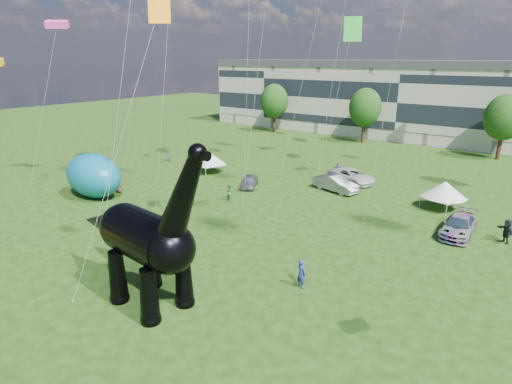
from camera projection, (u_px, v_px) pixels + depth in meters
The scene contains 14 objects.
ground at pixel (170, 311), 23.98m from camera, with size 220.00×220.00×0.00m, color #16330C.
terrace_row at pixel (408, 103), 73.81m from camera, with size 78.00×11.00×12.00m, color beige.
tree_far_left at pixel (274, 98), 79.61m from camera, with size 5.20×5.20×9.44m.
tree_mid_left at pixel (365, 104), 69.21m from camera, with size 5.20×5.20×9.44m.
tree_mid_right at pixel (505, 114), 57.65m from camera, with size 5.20×5.20×9.44m.
dinosaur_sculpture at pixel (142, 238), 24.01m from camera, with size 12.74×3.77×10.38m.
car_silver at pixel (249, 181), 46.63m from camera, with size 1.57×3.91×1.33m, color #A7A7AB.
car_grey at pixel (336, 184), 45.18m from camera, with size 1.76×5.05×1.66m, color gray.
car_white at pixel (352, 176), 48.25m from camera, with size 2.60×5.63×1.57m, color silver.
car_dark at pixel (459, 226), 34.04m from camera, with size 2.19×5.39×1.57m, color #595960.
gazebo_near at pixel (445, 190), 39.54m from camera, with size 5.04×5.04×2.69m.
gazebo_left at pixel (210, 159), 52.12m from camera, with size 4.66×4.66×2.54m.
inflatable_teal at pixel (93, 176), 43.05m from camera, with size 7.09×4.43×4.43m, color #0B688A.
visitors at pixel (273, 218), 35.50m from camera, with size 50.38×43.09×1.90m.
Camera 1 is at (16.48, -13.65, 13.61)m, focal length 30.00 mm.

